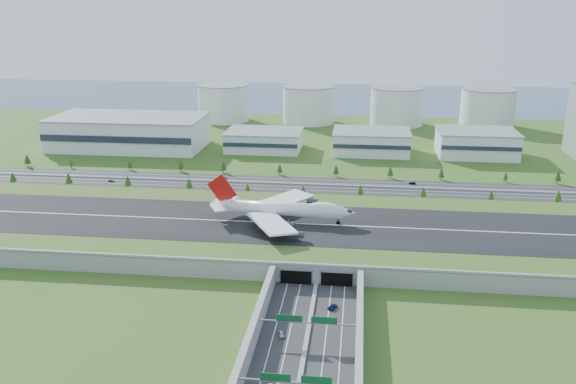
# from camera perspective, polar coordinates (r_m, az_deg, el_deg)

# --- Properties ---
(ground) EXTENTS (1200.00, 1200.00, 0.00)m
(ground) POSITION_cam_1_polar(r_m,az_deg,el_deg) (303.97, 3.37, -4.53)
(ground) COLOR #34571B
(ground) RESTS_ON ground
(airfield_deck) EXTENTS (520.00, 100.00, 9.20)m
(airfield_deck) POSITION_cam_1_polar(r_m,az_deg,el_deg) (302.38, 3.39, -3.81)
(airfield_deck) COLOR gray
(airfield_deck) RESTS_ON ground
(underpass_road) EXTENTS (38.80, 120.40, 8.00)m
(underpass_road) POSITION_cam_1_polar(r_m,az_deg,el_deg) (213.27, 1.64, -13.58)
(underpass_road) COLOR #28282B
(underpass_road) RESTS_ON ground
(sign_gantry_near) EXTENTS (38.70, 0.70, 9.80)m
(sign_gantry_near) POSITION_cam_1_polar(r_m,az_deg,el_deg) (215.27, 1.76, -12.18)
(sign_gantry_near) COLOR gray
(sign_gantry_near) RESTS_ON ground
(sign_gantry_far) EXTENTS (38.70, 0.70, 9.80)m
(sign_gantry_far) POSITION_cam_1_polar(r_m,az_deg,el_deg) (185.73, 0.74, -17.47)
(sign_gantry_far) COLOR gray
(sign_gantry_far) RESTS_ON ground
(north_expressway) EXTENTS (560.00, 36.00, 0.12)m
(north_expressway) POSITION_cam_1_polar(r_m,az_deg,el_deg) (393.63, 4.25, 0.59)
(north_expressway) COLOR #28282B
(north_expressway) RESTS_ON ground
(tree_row) EXTENTS (500.79, 48.72, 8.46)m
(tree_row) POSITION_cam_1_polar(r_m,az_deg,el_deg) (393.11, 4.52, 1.29)
(tree_row) COLOR #3D2819
(tree_row) RESTS_ON ground
(hangar_west) EXTENTS (120.00, 60.00, 25.00)m
(hangar_west) POSITION_cam_1_polar(r_m,az_deg,el_deg) (512.40, -14.63, 5.44)
(hangar_west) COLOR silver
(hangar_west) RESTS_ON ground
(hangar_mid_a) EXTENTS (58.00, 42.00, 15.00)m
(hangar_mid_a) POSITION_cam_1_polar(r_m,az_deg,el_deg) (489.34, -2.24, 4.85)
(hangar_mid_a) COLOR silver
(hangar_mid_a) RESTS_ON ground
(hangar_mid_b) EXTENTS (58.00, 42.00, 17.00)m
(hangar_mid_b) POSITION_cam_1_polar(r_m,az_deg,el_deg) (483.27, 7.80, 4.66)
(hangar_mid_b) COLOR silver
(hangar_mid_b) RESTS_ON ground
(hangar_mid_c) EXTENTS (58.00, 42.00, 19.00)m
(hangar_mid_c) POSITION_cam_1_polar(r_m,az_deg,el_deg) (491.11, 17.20, 4.37)
(hangar_mid_c) COLOR silver
(hangar_mid_c) RESTS_ON ground
(fuel_tank_a) EXTENTS (50.00, 50.00, 35.00)m
(fuel_tank_a) POSITION_cam_1_polar(r_m,az_deg,el_deg) (614.65, -6.06, 8.27)
(fuel_tank_a) COLOR silver
(fuel_tank_a) RESTS_ON ground
(fuel_tank_b) EXTENTS (50.00, 50.00, 35.00)m
(fuel_tank_b) POSITION_cam_1_polar(r_m,az_deg,el_deg) (601.58, 1.94, 8.16)
(fuel_tank_b) COLOR silver
(fuel_tank_b) RESTS_ON ground
(fuel_tank_c) EXTENTS (50.00, 50.00, 35.00)m
(fuel_tank_c) POSITION_cam_1_polar(r_m,az_deg,el_deg) (600.38, 10.13, 7.89)
(fuel_tank_c) COLOR silver
(fuel_tank_c) RESTS_ON ground
(fuel_tank_d) EXTENTS (50.00, 50.00, 35.00)m
(fuel_tank_d) POSITION_cam_1_polar(r_m,az_deg,el_deg) (611.12, 18.17, 7.46)
(fuel_tank_d) COLOR silver
(fuel_tank_d) RESTS_ON ground
(bay_water) EXTENTS (1200.00, 260.00, 0.06)m
(bay_water) POSITION_cam_1_polar(r_m,az_deg,el_deg) (770.26, 5.67, 8.79)
(bay_water) COLOR #384F6C
(bay_water) RESTS_ON ground
(boeing_747) EXTENTS (75.37, 71.11, 23.29)m
(boeing_747) POSITION_cam_1_polar(r_m,az_deg,el_deg) (303.88, -0.59, -1.58)
(boeing_747) COLOR white
(boeing_747) RESTS_ON airfield_deck
(car_0) EXTENTS (2.82, 4.71, 1.50)m
(car_0) POSITION_cam_1_polar(r_m,az_deg,el_deg) (220.98, -0.63, -13.15)
(car_0) COLOR #B1B1B5
(car_0) RESTS_ON ground
(car_2) EXTENTS (4.17, 5.59, 1.41)m
(car_2) POSITION_cam_1_polar(r_m,az_deg,el_deg) (239.53, 4.19, -10.64)
(car_2) COLOR #0C1E3D
(car_2) RESTS_ON ground
(car_4) EXTENTS (4.24, 1.99, 1.40)m
(car_4) POSITION_cam_1_polar(r_m,az_deg,el_deg) (417.56, -16.21, 1.03)
(car_4) COLOR #5E5E63
(car_4) RESTS_ON ground
(car_5) EXTENTS (4.66, 1.77, 1.52)m
(car_5) POSITION_cam_1_polar(r_m,az_deg,el_deg) (403.81, 11.54, 0.84)
(car_5) COLOR black
(car_5) RESTS_ON ground
(car_7) EXTENTS (6.00, 3.37, 1.64)m
(car_7) POSITION_cam_1_polar(r_m,az_deg,el_deg) (411.80, -6.17, 1.42)
(car_7) COLOR silver
(car_7) RESTS_ON ground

